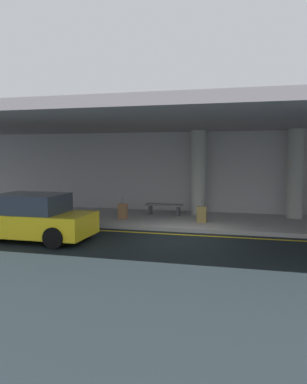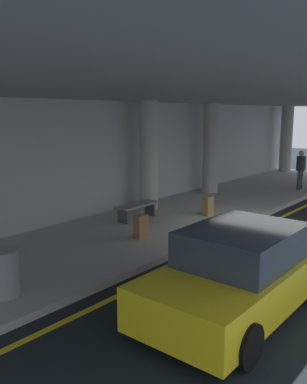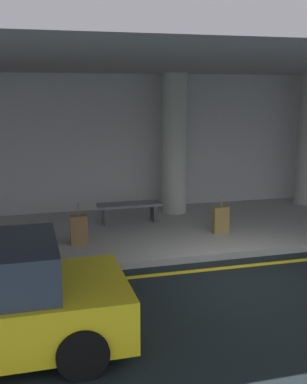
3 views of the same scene
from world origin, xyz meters
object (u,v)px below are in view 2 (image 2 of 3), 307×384
support_column_center (286,139)px  suitcase_upright_primary (141,226)px  suitcase_upright_secondary (208,206)px  bench_metal (137,208)px  person_waiting_for_ride (301,167)px  trash_bin_steel (3,273)px  support_column_far_left (148,156)px  car_yellow_taxi (240,273)px  support_column_left_mid (211,148)px

support_column_center → suitcase_upright_primary: support_column_center is taller
suitcase_upright_secondary → bench_metal: size_ratio=0.56×
support_column_center → bench_metal: size_ratio=2.28×
person_waiting_for_ride → support_column_center: bearing=51.3°
suitcase_upright_secondary → trash_bin_steel: (-7.44, -0.33, 0.11)m
support_column_center → trash_bin_steel: (-18.99, -2.47, -1.40)m
support_column_far_left → suitcase_upright_primary: support_column_far_left is taller
support_column_center → car_yellow_taxi: size_ratio=0.89×
support_column_far_left → person_waiting_for_ride: size_ratio=2.17×
person_waiting_for_ride → trash_bin_steel: bearing=-158.1°
support_column_left_mid → car_yellow_taxi: bearing=-145.4°
support_column_left_mid → bench_metal: (-5.37, -0.70, -1.47)m
car_yellow_taxi → bench_metal: bearing=-121.5°
bench_metal → person_waiting_for_ride: bearing=-13.8°
person_waiting_for_ride → support_column_far_left: bearing=-178.6°
support_column_center → car_yellow_taxi: (-16.59, -5.92, -1.26)m
support_column_center → suitcase_upright_primary: size_ratio=4.06×
car_yellow_taxi → suitcase_upright_primary: bearing=-115.1°
car_yellow_taxi → trash_bin_steel: car_yellow_taxi is taller
suitcase_upright_secondary → support_column_center: bearing=28.6°
support_column_far_left → car_yellow_taxi: 7.59m
support_column_far_left → support_column_left_mid: (4.00, 0.00, 0.00)m
bench_metal → suitcase_upright_secondary: bearing=-38.3°
support_column_left_mid → support_column_far_left: bearing=180.0°
suitcase_upright_secondary → bench_metal: 2.31m
suitcase_upright_secondary → support_column_left_mid: bearing=49.2°
car_yellow_taxi → trash_bin_steel: 4.21m
person_waiting_for_ride → suitcase_upright_primary: person_waiting_for_ride is taller
support_column_left_mid → person_waiting_for_ride: bearing=-43.0°
bench_metal → suitcase_upright_primary: bearing=-135.6°
support_column_left_mid → suitcase_upright_secondary: bearing=-149.0°
bench_metal → trash_bin_steel: (-5.62, -1.77, 0.07)m
support_column_far_left → suitcase_upright_secondary: bearing=-78.2°
support_column_far_left → bench_metal: bearing=-153.0°
person_waiting_for_ride → trash_bin_steel: (-13.92, 0.26, -0.54)m
car_yellow_taxi → support_column_far_left: bearing=-127.6°
person_waiting_for_ride → bench_metal: (-8.30, 2.03, -0.61)m
support_column_center → car_yellow_taxi: support_column_center is taller
trash_bin_steel → person_waiting_for_ride: bearing=-1.1°
person_waiting_for_ride → suitcase_upright_secondary: size_ratio=1.87×
support_column_center → person_waiting_for_ride: bearing=-151.7°
suitcase_upright_primary → suitcase_upright_secondary: same height
support_column_far_left → support_column_center: bearing=0.0°
support_column_left_mid → support_column_center: size_ratio=1.00×
car_yellow_taxi → suitcase_upright_primary: size_ratio=4.56×
person_waiting_for_ride → suitcase_upright_primary: bearing=-160.9°
car_yellow_taxi → suitcase_upright_secondary: size_ratio=4.56×
suitcase_upright_primary → bench_metal: size_ratio=0.56×
bench_metal → trash_bin_steel: bearing=-162.5°
car_yellow_taxi → suitcase_upright_secondary: 6.30m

